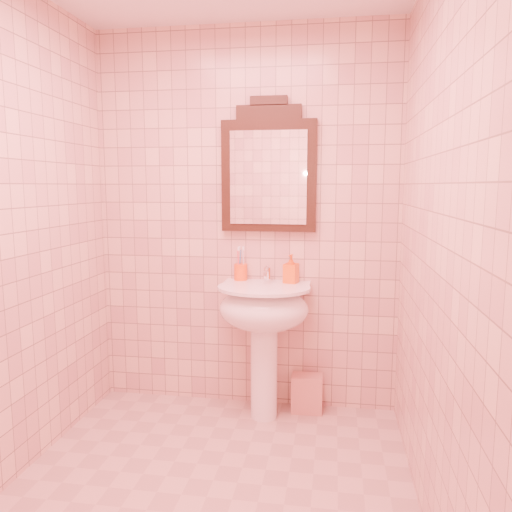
% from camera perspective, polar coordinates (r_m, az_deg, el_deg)
% --- Properties ---
extents(floor, '(2.20, 2.20, 0.00)m').
position_cam_1_polar(floor, '(2.67, -5.69, -25.72)').
color(floor, tan).
rests_on(floor, ground).
extents(back_wall, '(2.00, 0.02, 2.50)m').
position_cam_1_polar(back_wall, '(3.31, -1.18, 3.98)').
color(back_wall, beige).
rests_on(back_wall, floor).
extents(pedestal_sink, '(0.58, 0.58, 0.86)m').
position_cam_1_polar(pedestal_sink, '(3.16, 0.91, -7.06)').
color(pedestal_sink, white).
rests_on(pedestal_sink, floor).
extents(faucet, '(0.04, 0.16, 0.11)m').
position_cam_1_polar(faucet, '(3.23, 1.26, -2.01)').
color(faucet, white).
rests_on(faucet, pedestal_sink).
extents(mirror, '(0.61, 0.06, 0.85)m').
position_cam_1_polar(mirror, '(3.25, 1.45, 9.80)').
color(mirror, black).
rests_on(mirror, back_wall).
extents(toothbrush_cup, '(0.09, 0.09, 0.20)m').
position_cam_1_polar(toothbrush_cup, '(3.30, -1.76, -1.84)').
color(toothbrush_cup, '#F75014').
rests_on(toothbrush_cup, pedestal_sink).
extents(soap_dispenser, '(0.10, 0.10, 0.19)m').
position_cam_1_polar(soap_dispenser, '(3.21, 4.02, -1.46)').
color(soap_dispenser, '#EA5A13').
rests_on(soap_dispenser, pedestal_sink).
extents(towel, '(0.20, 0.14, 0.25)m').
position_cam_1_polar(towel, '(3.44, 5.84, -15.34)').
color(towel, tan).
rests_on(towel, floor).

